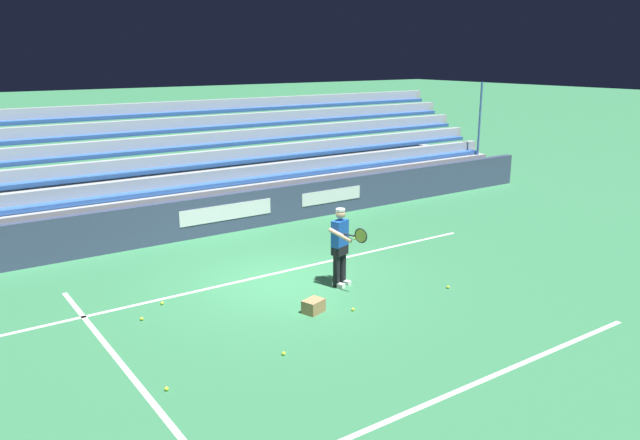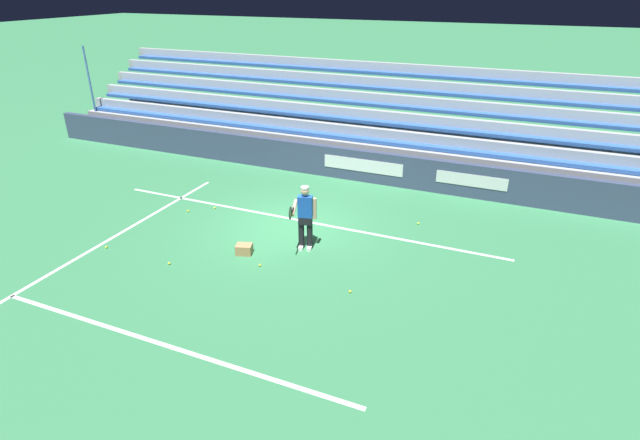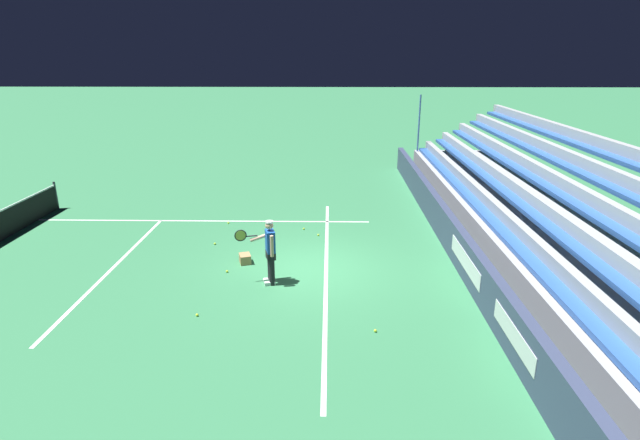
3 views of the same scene
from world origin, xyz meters
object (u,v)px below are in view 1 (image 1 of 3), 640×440
tennis_ball_by_box (142,319)px  tennis_ball_on_baseline (353,309)px  tennis_ball_far_left (355,238)px  tennis_ball_stray_back (167,389)px  tennis_player (341,246)px  tennis_ball_toward_net (448,287)px  ball_box_cardboard (313,306)px  tennis_ball_near_player (162,303)px  tennis_ball_far_right (284,353)px

tennis_ball_by_box → tennis_ball_on_baseline: same height
tennis_ball_far_left → tennis_ball_stray_back: size_ratio=1.00×
tennis_ball_on_baseline → tennis_ball_by_box: bearing=-28.5°
tennis_player → tennis_ball_toward_net: tennis_player is taller
tennis_ball_by_box → tennis_ball_stray_back: 2.76m
tennis_ball_toward_net → tennis_ball_stray_back: (6.54, 0.56, 0.00)m
ball_box_cardboard → tennis_ball_by_box: (2.88, -1.54, -0.10)m
tennis_player → tennis_ball_stray_back: size_ratio=25.98×
tennis_ball_by_box → tennis_ball_on_baseline: 4.05m
tennis_ball_near_player → tennis_ball_on_baseline: bearing=140.4°
tennis_ball_toward_net → tennis_ball_near_player: bearing=-26.3°
tennis_player → tennis_ball_toward_net: 2.47m
tennis_ball_by_box → tennis_ball_toward_net: bearing=160.2°
ball_box_cardboard → tennis_ball_stray_back: (3.45, 1.16, -0.10)m
tennis_ball_stray_back → tennis_ball_far_left: bearing=-147.3°
tennis_ball_toward_net → tennis_ball_far_left: (-0.60, -4.03, 0.00)m
ball_box_cardboard → tennis_ball_toward_net: bearing=168.9°
tennis_player → ball_box_cardboard: bearing=33.9°
tennis_ball_far_right → tennis_ball_far_left: (-5.11, -4.62, 0.00)m
tennis_ball_near_player → tennis_ball_far_left: bearing=-167.1°
tennis_ball_far_right → tennis_ball_far_left: size_ratio=1.00×
tennis_ball_near_player → tennis_ball_toward_net: 5.99m
tennis_ball_toward_net → tennis_ball_on_baseline: 2.43m
tennis_player → tennis_ball_far_left: (-2.39, -2.55, -0.86)m
tennis_ball_far_right → ball_box_cardboard: bearing=-139.9°
tennis_player → tennis_ball_on_baseline: 1.66m
tennis_player → tennis_ball_far_right: bearing=37.2°
tennis_ball_toward_net → tennis_ball_on_baseline: size_ratio=1.00×
tennis_player → ball_box_cardboard: size_ratio=4.29×
ball_box_cardboard → tennis_ball_stray_back: ball_box_cardboard is taller
tennis_ball_far_right → tennis_ball_stray_back: 2.04m
tennis_ball_far_left → tennis_ball_near_player: bearing=12.9°
tennis_ball_toward_net → tennis_ball_far_right: size_ratio=1.00×
ball_box_cardboard → tennis_ball_far_right: bearing=40.1°
ball_box_cardboard → tennis_ball_far_right: 1.86m
tennis_ball_by_box → tennis_ball_far_left: (-6.58, -1.88, 0.00)m
tennis_ball_on_baseline → tennis_ball_far_left: size_ratio=1.00×
tennis_ball_on_baseline → tennis_ball_stray_back: size_ratio=1.00×
tennis_ball_by_box → ball_box_cardboard: bearing=151.9°
tennis_player → ball_box_cardboard: 1.75m
tennis_ball_on_baseline → tennis_ball_near_player: bearing=-39.6°
tennis_ball_near_player → tennis_ball_by_box: (0.60, 0.51, 0.00)m
tennis_player → tennis_ball_stray_back: (4.76, 2.04, -0.86)m
ball_box_cardboard → tennis_ball_by_box: size_ratio=6.06×
ball_box_cardboard → tennis_ball_far_left: (-3.69, -3.42, -0.10)m
tennis_player → tennis_ball_on_baseline: size_ratio=25.98×
tennis_player → tennis_ball_stray_back: 5.25m
ball_box_cardboard → tennis_ball_toward_net: size_ratio=6.06×
tennis_ball_near_player → tennis_player: bearing=161.9°
tennis_ball_on_baseline → tennis_ball_far_right: 2.24m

